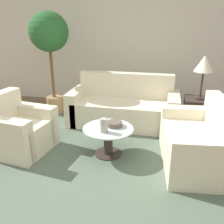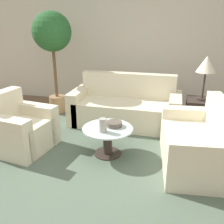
{
  "view_description": "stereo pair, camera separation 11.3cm",
  "coord_description": "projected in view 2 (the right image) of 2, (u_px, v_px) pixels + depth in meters",
  "views": [
    {
      "loc": [
        0.77,
        -2.43,
        1.81
      ],
      "look_at": [
        0.06,
        0.87,
        0.55
      ],
      "focal_mm": 40.0,
      "sensor_mm": 36.0,
      "label": 1
    },
    {
      "loc": [
        0.88,
        -2.4,
        1.81
      ],
      "look_at": [
        0.06,
        0.87,
        0.55
      ],
      "focal_mm": 40.0,
      "sensor_mm": 36.0,
      "label": 2
    }
  ],
  "objects": [
    {
      "name": "side_table",
      "position": [
        200.0,
        116.0,
        4.16
      ],
      "size": [
        0.46,
        0.46,
        0.58
      ],
      "color": "#332823",
      "rests_on": "ground_plane"
    },
    {
      "name": "wall_back",
      "position": [
        134.0,
        45.0,
        5.26
      ],
      "size": [
        10.0,
        0.06,
        2.6
      ],
      "color": "beige",
      "rests_on": "ground_plane"
    },
    {
      "name": "sofa_main",
      "position": [
        126.0,
        108.0,
        4.54
      ],
      "size": [
        1.93,
        0.81,
        0.88
      ],
      "color": "beige",
      "rests_on": "ground_plane"
    },
    {
      "name": "vase",
      "position": [
        103.0,
        125.0,
        3.27
      ],
      "size": [
        0.1,
        0.1,
        0.19
      ],
      "color": "#9E998E",
      "rests_on": "coffee_table"
    },
    {
      "name": "rug",
      "position": [
        108.0,
        154.0,
        3.56
      ],
      "size": [
        3.48,
        3.22,
        0.01
      ],
      "color": "#4C5B4C",
      "rests_on": "ground_plane"
    },
    {
      "name": "loveseat",
      "position": [
        199.0,
        145.0,
        3.2
      ],
      "size": [
        0.91,
        1.37,
        0.87
      ],
      "rotation": [
        0.0,
        0.0,
        -1.46
      ],
      "color": "beige",
      "rests_on": "ground_plane"
    },
    {
      "name": "ground_plane",
      "position": [
        90.0,
        178.0,
        3.01
      ],
      "size": [
        14.0,
        14.0,
        0.0
      ],
      "primitive_type": "plane",
      "color": "brown"
    },
    {
      "name": "table_lamp",
      "position": [
        206.0,
        66.0,
        3.87
      ],
      "size": [
        0.3,
        0.3,
        0.7
      ],
      "color": "#332823",
      "rests_on": "side_table"
    },
    {
      "name": "armchair",
      "position": [
        19.0,
        130.0,
        3.63
      ],
      "size": [
        0.85,
        0.9,
        0.85
      ],
      "rotation": [
        0.0,
        0.0,
        1.43
      ],
      "color": "beige",
      "rests_on": "ground_plane"
    },
    {
      "name": "bowl",
      "position": [
        114.0,
        124.0,
        3.46
      ],
      "size": [
        0.22,
        0.22,
        0.07
      ],
      "color": "brown",
      "rests_on": "coffee_table"
    },
    {
      "name": "potted_plant",
      "position": [
        52.0,
        38.0,
        4.68
      ],
      "size": [
        0.73,
        0.73,
        1.96
      ],
      "color": "#93704C",
      "rests_on": "ground_plane"
    },
    {
      "name": "coffee_table",
      "position": [
        108.0,
        137.0,
        3.47
      ],
      "size": [
        0.7,
        0.7,
        0.41
      ],
      "color": "#332823",
      "rests_on": "ground_plane"
    }
  ]
}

